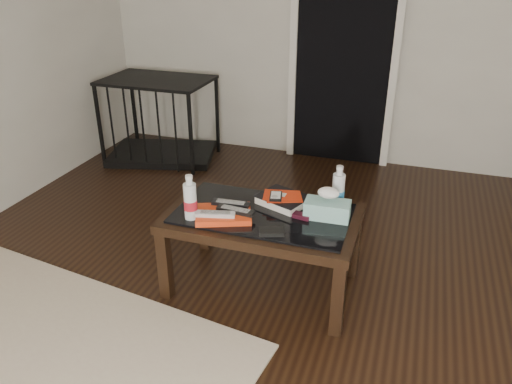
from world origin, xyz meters
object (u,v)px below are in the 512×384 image
textbook (283,200)px  water_bottle_left (190,197)px  water_bottle_right (338,187)px  tissue_box (327,209)px  pet_crate (161,133)px  coffee_table (263,223)px

textbook → water_bottle_left: bearing=-121.9°
water_bottle_right → tissue_box: bearing=-103.0°
textbook → water_bottle_right: (0.28, 0.05, 0.10)m
textbook → pet_crate: bearing=158.3°
water_bottle_left → water_bottle_right: 0.77m
pet_crate → textbook: pet_crate is taller
coffee_table → textbook: 0.17m
coffee_table → water_bottle_right: water_bottle_right is taller
pet_crate → textbook: bearing=-57.7°
coffee_table → water_bottle_left: (-0.33, -0.17, 0.18)m
coffee_table → water_bottle_left: water_bottle_left is taller
tissue_box → coffee_table: bearing=-173.3°
textbook → water_bottle_left: 0.51m
tissue_box → textbook: bearing=160.9°
textbook → water_bottle_left: water_bottle_left is taller
coffee_table → pet_crate: pet_crate is taller
coffee_table → tissue_box: bearing=9.3°
pet_crate → tissue_box: pet_crate is taller
water_bottle_left → tissue_box: size_ratio=1.03×
water_bottle_left → tissue_box: (0.66, 0.23, -0.07)m
pet_crate → textbook: (1.52, -1.42, 0.25)m
water_bottle_right → tissue_box: water_bottle_right is taller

